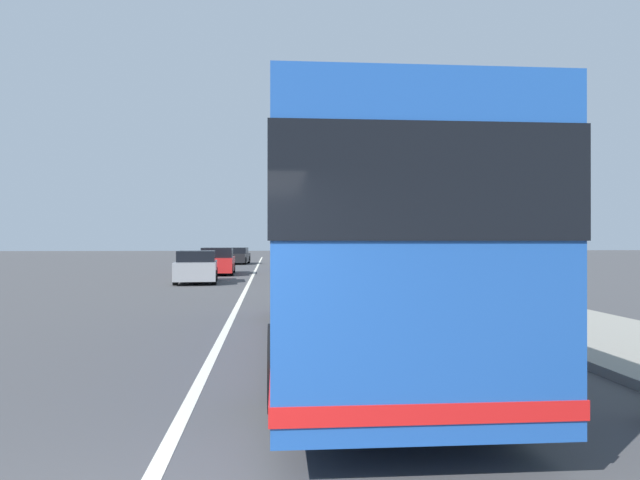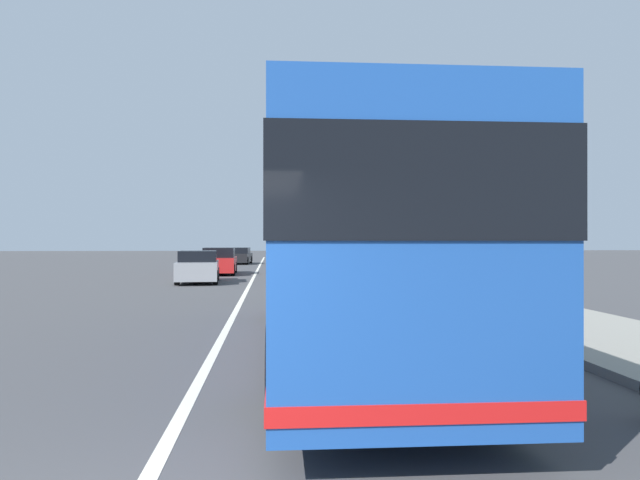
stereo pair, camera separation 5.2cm
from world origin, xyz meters
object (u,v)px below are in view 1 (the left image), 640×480
(car_oncoming, at_px, (197,267))
(car_side_street, at_px, (237,256))
(coach_bus, at_px, (343,243))
(utility_pole, at_px, (469,187))
(car_far_distant, at_px, (218,262))
(car_behind_bus, at_px, (294,259))

(car_oncoming, relative_size, car_side_street, 0.95)
(coach_bus, relative_size, utility_pole, 1.52)
(coach_bus, height_order, car_side_street, coach_bus)
(car_side_street, xyz_separation_m, utility_pole, (-28.65, -9.75, 3.19))
(car_far_distant, distance_m, car_behind_bus, 6.81)
(car_side_street, height_order, utility_pole, utility_pole)
(coach_bus, distance_m, car_side_street, 37.98)
(car_oncoming, xyz_separation_m, car_behind_bus, (11.56, -5.01, 0.01))
(car_side_street, bearing_deg, coach_bus, 9.88)
(coach_bus, distance_m, utility_pole, 10.88)
(car_behind_bus, bearing_deg, car_far_distant, 132.81)
(car_oncoming, xyz_separation_m, car_far_distant, (6.59, -0.36, 0.03))
(car_far_distant, bearing_deg, car_behind_bus, 135.24)
(car_side_street, bearing_deg, car_oncoming, 1.99)
(car_oncoming, distance_m, car_behind_bus, 12.60)
(coach_bus, xyz_separation_m, utility_pole, (9.08, -5.66, 1.95))
(car_far_distant, height_order, car_behind_bus, car_far_distant)
(car_side_street, relative_size, utility_pole, 0.60)
(coach_bus, height_order, car_oncoming, coach_bus)
(utility_pole, bearing_deg, car_far_distant, 35.85)
(car_behind_bus, distance_m, utility_pole, 19.86)
(car_oncoming, bearing_deg, car_behind_bus, 152.17)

